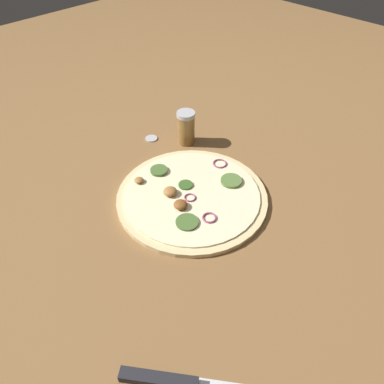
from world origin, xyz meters
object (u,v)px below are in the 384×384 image
(spice_jar, at_px, (186,128))
(loose_cap, at_px, (151,138))
(knife, at_px, (184,384))
(pizza, at_px, (192,196))

(spice_jar, xyz_separation_m, loose_cap, (-0.06, 0.08, -0.05))
(knife, height_order, spice_jar, spice_jar)
(spice_jar, relative_size, loose_cap, 2.79)
(pizza, relative_size, spice_jar, 3.73)
(knife, distance_m, spice_jar, 0.67)
(pizza, relative_size, loose_cap, 10.41)
(pizza, distance_m, knife, 0.43)
(pizza, relative_size, knife, 1.29)
(pizza, bearing_deg, spice_jar, 48.62)
(pizza, height_order, knife, pizza)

